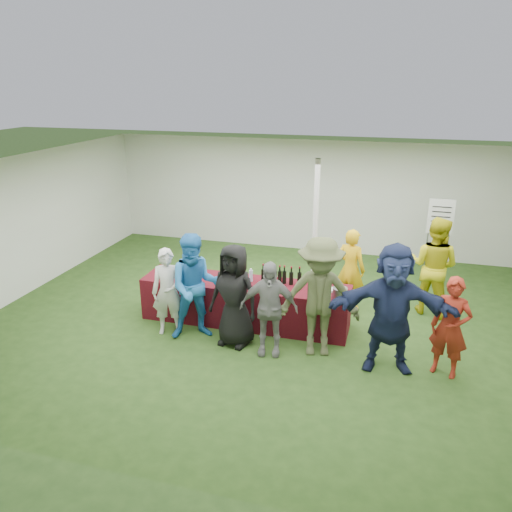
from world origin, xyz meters
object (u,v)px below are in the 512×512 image
(customer_6, at_px, (450,327))
(customer_3, at_px, (269,308))
(customer_1, at_px, (196,287))
(customer_5, at_px, (392,308))
(staff_back, at_px, (434,266))
(customer_2, at_px, (234,295))
(staff_pourer, at_px, (350,269))
(customer_4, at_px, (320,297))
(customer_0, at_px, (168,292))
(serving_table, at_px, (245,302))
(wine_list_sign, at_px, (440,223))
(dump_bucket, at_px, (340,293))

(customer_6, bearing_deg, customer_3, -157.97)
(customer_1, xyz_separation_m, customer_5, (3.06, -0.13, 0.08))
(staff_back, distance_m, customer_2, 3.69)
(staff_pourer, height_order, customer_2, customer_2)
(staff_pourer, relative_size, customer_4, 0.81)
(customer_0, xyz_separation_m, customer_4, (2.49, 0.01, 0.20))
(serving_table, xyz_separation_m, customer_1, (-0.61, -0.71, 0.51))
(customer_3, bearing_deg, customer_2, 157.62)
(wine_list_sign, relative_size, customer_6, 1.21)
(customer_1, distance_m, customer_3, 1.29)
(serving_table, distance_m, staff_pourer, 2.05)
(customer_1, bearing_deg, customer_0, 154.97)
(wine_list_sign, bearing_deg, staff_pourer, -134.51)
(wine_list_sign, height_order, staff_back, wine_list_sign)
(staff_back, bearing_deg, wine_list_sign, -72.37)
(staff_pourer, distance_m, customer_2, 2.47)
(wine_list_sign, relative_size, customer_5, 0.93)
(dump_bucket, bearing_deg, customer_4, -117.79)
(serving_table, xyz_separation_m, wine_list_sign, (3.27, 2.71, 0.94))
(staff_pourer, bearing_deg, customer_6, 149.82)
(dump_bucket, height_order, customer_3, customer_3)
(dump_bucket, bearing_deg, customer_6, -18.86)
(customer_3, distance_m, customer_6, 2.61)
(customer_0, height_order, customer_2, customer_2)
(customer_3, relative_size, customer_6, 1.02)
(customer_1, bearing_deg, customer_2, -29.47)
(customer_3, relative_size, customer_5, 0.79)
(wine_list_sign, xyz_separation_m, customer_2, (-3.21, -3.46, -0.48))
(staff_back, height_order, customer_5, customer_5)
(customer_0, bearing_deg, staff_pourer, 15.35)
(customer_0, bearing_deg, customer_6, -18.53)
(wine_list_sign, relative_size, customer_0, 1.22)
(dump_bucket, height_order, customer_1, customer_1)
(customer_1, distance_m, customer_4, 2.00)
(customer_5, bearing_deg, serving_table, 153.89)
(customer_0, bearing_deg, customer_4, -17.46)
(staff_pourer, distance_m, customer_0, 3.32)
(staff_back, relative_size, customer_1, 1.01)
(customer_4, height_order, customer_6, customer_4)
(customer_6, bearing_deg, wine_list_sign, 109.27)
(customer_2, xyz_separation_m, customer_6, (3.21, -0.02, -0.09))
(customer_0, xyz_separation_m, customer_5, (3.55, -0.13, 0.23))
(staff_pourer, relative_size, staff_back, 0.85)
(staff_pourer, relative_size, customer_6, 1.02)
(staff_back, bearing_deg, customer_0, 48.69)
(customer_2, bearing_deg, wine_list_sign, 58.09)
(wine_list_sign, bearing_deg, customer_3, -125.88)
(staff_pourer, distance_m, customer_6, 2.45)
(serving_table, height_order, customer_5, customer_5)
(customer_2, height_order, customer_5, customer_5)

